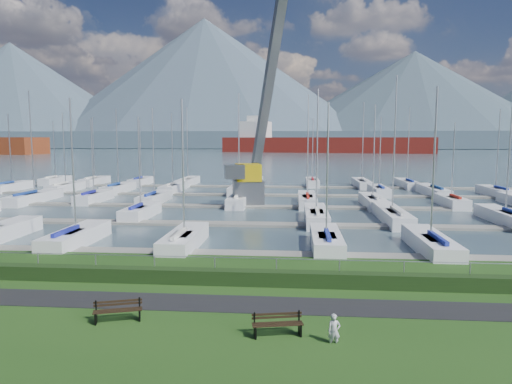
# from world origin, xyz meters

# --- Properties ---
(path) EXTENTS (160.00, 2.00, 0.04)m
(path) POSITION_xyz_m (0.00, -3.00, 0.01)
(path) COLOR black
(path) RESTS_ON grass
(water) EXTENTS (800.00, 540.00, 0.20)m
(water) POSITION_xyz_m (0.00, 260.00, -0.40)
(water) COLOR #3D505A
(hedge) EXTENTS (80.00, 0.70, 0.70)m
(hedge) POSITION_xyz_m (0.00, -0.40, 0.35)
(hedge) COLOR black
(hedge) RESTS_ON grass
(fence) EXTENTS (80.00, 0.04, 0.04)m
(fence) POSITION_xyz_m (0.00, 0.00, 1.20)
(fence) COLOR #919399
(fence) RESTS_ON grass
(foothill) EXTENTS (900.00, 80.00, 12.00)m
(foothill) POSITION_xyz_m (0.00, 330.00, 6.00)
(foothill) COLOR #465967
(foothill) RESTS_ON water
(mountains) EXTENTS (1190.00, 360.00, 115.00)m
(mountains) POSITION_xyz_m (7.35, 404.62, 46.68)
(mountains) COLOR #3F4E5C
(mountains) RESTS_ON water
(docks) EXTENTS (90.00, 41.60, 0.25)m
(docks) POSITION_xyz_m (0.00, 26.00, -0.22)
(docks) COLOR slate
(docks) RESTS_ON water
(bench_left) EXTENTS (1.84, 0.94, 0.85)m
(bench_left) POSITION_xyz_m (-3.82, -5.17, 0.42)
(bench_left) COLOR black
(bench_left) RESTS_ON grass
(bench_right) EXTENTS (1.85, 0.78, 0.85)m
(bench_right) POSITION_xyz_m (2.28, -5.93, 0.42)
(bench_right) COLOR black
(bench_right) RESTS_ON grass
(person) EXTENTS (0.46, 0.34, 1.18)m
(person) POSITION_xyz_m (4.22, -6.37, 0.59)
(person) COLOR #ADACB3
(person) RESTS_ON grass
(crane) EXTENTS (6.71, 13.18, 22.35)m
(crane) POSITION_xyz_m (-1.73, 28.84, 5.33)
(crane) COLOR slate
(crane) RESTS_ON water
(cargo_ship_mid) EXTENTS (109.08, 39.74, 21.50)m
(cargo_ship_mid) POSITION_xyz_m (14.34, 219.48, 3.47)
(cargo_ship_mid) COLOR maroon
(cargo_ship_mid) RESTS_ON water
(sailboat_fleet) EXTENTS (75.62, 49.46, 13.83)m
(sailboat_fleet) POSITION_xyz_m (-0.84, 29.17, 5.41)
(sailboat_fleet) COLOR navy
(sailboat_fleet) RESTS_ON water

